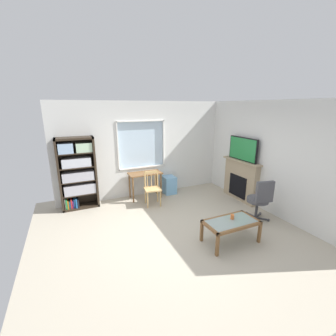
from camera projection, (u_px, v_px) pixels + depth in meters
ground at (178, 230)px, 4.84m from camera, size 5.86×5.61×0.02m
wall_back_with_window at (143, 150)px, 6.50m from camera, size 4.86×0.15×2.71m
wall_right at (270, 158)px, 5.47m from camera, size 0.12×4.81×2.71m
bookshelf at (77, 173)px, 5.67m from camera, size 0.90×0.38×1.84m
desk_under_window at (145, 177)px, 6.36m from camera, size 0.92×0.46×0.75m
wooden_chair at (152, 188)px, 5.96m from camera, size 0.48×0.46×0.90m
plastic_drawer_unit at (169, 185)px, 6.80m from camera, size 0.35×0.40×0.52m
fireplace at (241, 180)px, 6.28m from camera, size 0.26×1.27×1.14m
tv at (243, 149)px, 6.04m from camera, size 0.06×1.01×0.63m
office_chair at (260, 198)px, 5.07m from camera, size 0.58×0.60×1.00m
coffee_table at (231, 224)px, 4.31m from camera, size 1.04×0.56×0.44m
sippy_cup at (232, 217)px, 4.36m from camera, size 0.07×0.07×0.09m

